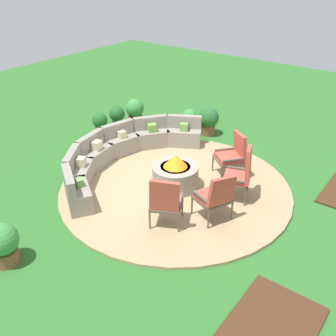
{
  "coord_description": "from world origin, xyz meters",
  "views": [
    {
      "loc": [
        -5.84,
        -4.23,
        4.57
      ],
      "look_at": [
        0.0,
        0.2,
        0.45
      ],
      "focal_mm": 40.85,
      "sensor_mm": 36.0,
      "label": 1
    }
  ],
  "objects_px": {
    "curved_stone_bench": "(121,152)",
    "potted_plant_2": "(209,120)",
    "lounge_chair_back_right": "(233,154)",
    "potted_plant_5": "(135,111)",
    "lounge_chair_front_left": "(166,200)",
    "potted_plant_4": "(3,243)",
    "lounge_chair_front_right": "(215,195)",
    "lounge_chair_back_left": "(241,173)",
    "potted_plant_0": "(100,124)",
    "fire_pit": "(175,174)",
    "potted_plant_3": "(117,116)",
    "potted_plant_1": "(189,120)"
  },
  "relations": [
    {
      "from": "lounge_chair_back_left",
      "to": "potted_plant_0",
      "type": "xyz_separation_m",
      "value": [
        0.48,
        4.64,
        -0.25
      ]
    },
    {
      "from": "curved_stone_bench",
      "to": "potted_plant_4",
      "type": "bearing_deg",
      "value": -168.06
    },
    {
      "from": "potted_plant_0",
      "to": "potted_plant_5",
      "type": "xyz_separation_m",
      "value": [
        1.24,
        -0.21,
        0.05
      ]
    },
    {
      "from": "curved_stone_bench",
      "to": "lounge_chair_back_left",
      "type": "xyz_separation_m",
      "value": [
        0.42,
        -2.98,
        0.27
      ]
    },
    {
      "from": "potted_plant_1",
      "to": "potted_plant_0",
      "type": "bearing_deg",
      "value": 132.94
    },
    {
      "from": "potted_plant_4",
      "to": "lounge_chair_front_right",
      "type": "bearing_deg",
      "value": -35.24
    },
    {
      "from": "fire_pit",
      "to": "potted_plant_2",
      "type": "bearing_deg",
      "value": 18.42
    },
    {
      "from": "potted_plant_2",
      "to": "fire_pit",
      "type": "bearing_deg",
      "value": -161.58
    },
    {
      "from": "fire_pit",
      "to": "lounge_chair_front_right",
      "type": "height_order",
      "value": "lounge_chair_front_right"
    },
    {
      "from": "potted_plant_2",
      "to": "potted_plant_3",
      "type": "height_order",
      "value": "potted_plant_2"
    },
    {
      "from": "potted_plant_2",
      "to": "potted_plant_5",
      "type": "relative_size",
      "value": 0.98
    },
    {
      "from": "curved_stone_bench",
      "to": "potted_plant_0",
      "type": "height_order",
      "value": "curved_stone_bench"
    },
    {
      "from": "curved_stone_bench",
      "to": "potted_plant_2",
      "type": "bearing_deg",
      "value": -13.08
    },
    {
      "from": "lounge_chair_back_left",
      "to": "potted_plant_1",
      "type": "height_order",
      "value": "lounge_chair_back_left"
    },
    {
      "from": "potted_plant_1",
      "to": "lounge_chair_back_left",
      "type": "bearing_deg",
      "value": -128.34
    },
    {
      "from": "fire_pit",
      "to": "lounge_chair_front_left",
      "type": "relative_size",
      "value": 0.94
    },
    {
      "from": "fire_pit",
      "to": "potted_plant_3",
      "type": "xyz_separation_m",
      "value": [
        1.66,
        3.34,
        0.03
      ]
    },
    {
      "from": "fire_pit",
      "to": "potted_plant_5",
      "type": "distance_m",
      "value": 3.78
    },
    {
      "from": "potted_plant_5",
      "to": "potted_plant_1",
      "type": "bearing_deg",
      "value": -73.43
    },
    {
      "from": "potted_plant_4",
      "to": "lounge_chair_back_left",
      "type": "bearing_deg",
      "value": -28.6
    },
    {
      "from": "curved_stone_bench",
      "to": "potted_plant_0",
      "type": "distance_m",
      "value": 1.89
    },
    {
      "from": "lounge_chair_front_left",
      "to": "lounge_chair_front_right",
      "type": "xyz_separation_m",
      "value": [
        0.72,
        -0.63,
        -0.02
      ]
    },
    {
      "from": "potted_plant_1",
      "to": "potted_plant_2",
      "type": "xyz_separation_m",
      "value": [
        0.27,
        -0.48,
        0.03
      ]
    },
    {
      "from": "curved_stone_bench",
      "to": "lounge_chair_back_left",
      "type": "relative_size",
      "value": 3.74
    },
    {
      "from": "fire_pit",
      "to": "lounge_chair_back_left",
      "type": "relative_size",
      "value": 0.85
    },
    {
      "from": "potted_plant_3",
      "to": "lounge_chair_back_left",
      "type": "bearing_deg",
      "value": -104.44
    },
    {
      "from": "potted_plant_0",
      "to": "potted_plant_3",
      "type": "xyz_separation_m",
      "value": [
        0.72,
        0.04,
        0.0
      ]
    },
    {
      "from": "potted_plant_3",
      "to": "potted_plant_4",
      "type": "height_order",
      "value": "potted_plant_4"
    },
    {
      "from": "fire_pit",
      "to": "lounge_chair_back_left",
      "type": "xyz_separation_m",
      "value": [
        0.46,
        -1.34,
        0.28
      ]
    },
    {
      "from": "curved_stone_bench",
      "to": "lounge_chair_front_left",
      "type": "xyz_separation_m",
      "value": [
        -1.27,
        -2.33,
        0.24
      ]
    },
    {
      "from": "curved_stone_bench",
      "to": "potted_plant_5",
      "type": "relative_size",
      "value": 5.43
    },
    {
      "from": "fire_pit",
      "to": "potted_plant_3",
      "type": "relative_size",
      "value": 1.46
    },
    {
      "from": "potted_plant_5",
      "to": "potted_plant_2",
      "type": "bearing_deg",
      "value": -70.35
    },
    {
      "from": "lounge_chair_back_right",
      "to": "potted_plant_2",
      "type": "bearing_deg",
      "value": -6.67
    },
    {
      "from": "curved_stone_bench",
      "to": "potted_plant_4",
      "type": "height_order",
      "value": "curved_stone_bench"
    },
    {
      "from": "potted_plant_5",
      "to": "lounge_chair_back_right",
      "type": "bearing_deg",
      "value": -104.35
    },
    {
      "from": "curved_stone_bench",
      "to": "potted_plant_4",
      "type": "relative_size",
      "value": 5.81
    },
    {
      "from": "lounge_chair_front_left",
      "to": "potted_plant_3",
      "type": "distance_m",
      "value": 4.96
    },
    {
      "from": "lounge_chair_front_left",
      "to": "potted_plant_2",
      "type": "relative_size",
      "value": 1.33
    },
    {
      "from": "potted_plant_3",
      "to": "potted_plant_4",
      "type": "bearing_deg",
      "value": -154.9
    },
    {
      "from": "potted_plant_2",
      "to": "curved_stone_bench",
      "type": "bearing_deg",
      "value": 166.92
    },
    {
      "from": "lounge_chair_front_right",
      "to": "potted_plant_2",
      "type": "distance_m",
      "value": 4.13
    },
    {
      "from": "potted_plant_0",
      "to": "potted_plant_4",
      "type": "distance_m",
      "value": 5.15
    },
    {
      "from": "potted_plant_5",
      "to": "lounge_chair_front_left",
      "type": "bearing_deg",
      "value": -132.06
    },
    {
      "from": "lounge_chair_front_right",
      "to": "potted_plant_0",
      "type": "xyz_separation_m",
      "value": [
        1.45,
        4.62,
        -0.2
      ]
    },
    {
      "from": "potted_plant_4",
      "to": "potted_plant_5",
      "type": "distance_m",
      "value": 6.19
    },
    {
      "from": "curved_stone_bench",
      "to": "lounge_chair_front_right",
      "type": "xyz_separation_m",
      "value": [
        -0.55,
        -2.96,
        0.22
      ]
    },
    {
      "from": "fire_pit",
      "to": "potted_plant_2",
      "type": "height_order",
      "value": "fire_pit"
    },
    {
      "from": "fire_pit",
      "to": "curved_stone_bench",
      "type": "distance_m",
      "value": 1.65
    },
    {
      "from": "potted_plant_1",
      "to": "potted_plant_3",
      "type": "bearing_deg",
      "value": 117.96
    }
  ]
}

